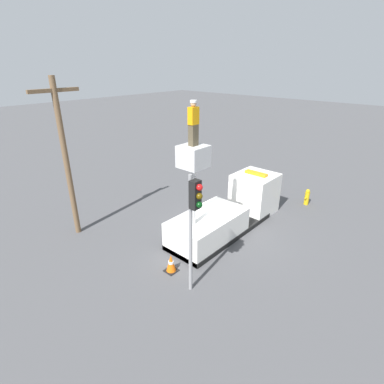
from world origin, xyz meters
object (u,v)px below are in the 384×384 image
worker (193,123)px  traffic_cone_rear (171,263)px  traffic_light_pole (194,213)px  bucket_truck (229,211)px  utility_pole (65,155)px  fire_hydrant (307,197)px

worker → traffic_cone_rear: worker is taller
worker → traffic_light_pole: size_ratio=0.37×
bucket_truck → traffic_light_pole: size_ratio=1.56×
traffic_cone_rear → utility_pole: size_ratio=0.11×
traffic_light_pole → fire_hydrant: (10.23, -0.12, -2.83)m
bucket_truck → fire_hydrant: bearing=-19.5°
bucket_truck → fire_hydrant: size_ratio=7.31×
traffic_cone_rear → worker: bearing=10.7°
worker → fire_hydrant: bearing=-13.1°
bucket_truck → fire_hydrant: (5.42, -1.92, -0.47)m
bucket_truck → worker: worker is taller
worker → fire_hydrant: size_ratio=1.75×
traffic_light_pole → traffic_cone_rear: bearing=80.3°
traffic_light_pole → traffic_cone_rear: (0.25, 1.47, -2.94)m
worker → traffic_light_pole: 3.68m
traffic_light_pole → bucket_truck: bearing=20.5°
worker → traffic_cone_rear: (-1.75, -0.33, -5.45)m
bucket_truck → traffic_light_pole: (-4.81, -1.80, 2.36)m
bucket_truck → utility_pole: size_ratio=0.97×
bucket_truck → fire_hydrant: 5.77m
bucket_truck → traffic_cone_rear: 4.61m
traffic_light_pole → fire_hydrant: traffic_light_pole is taller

